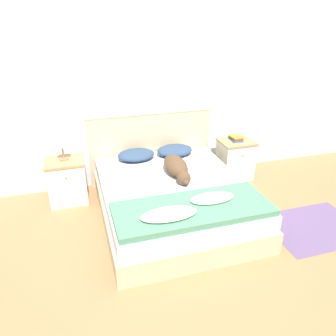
# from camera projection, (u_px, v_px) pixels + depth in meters

# --- Properties ---
(ground_plane) EXTENTS (16.00, 16.00, 0.00)m
(ground_plane) POSITION_uv_depth(u_px,v_px,m) (200.00, 272.00, 3.17)
(ground_plane) COLOR #997047
(wall_back) EXTENTS (9.00, 0.06, 2.55)m
(wall_back) POSITION_uv_depth(u_px,v_px,m) (146.00, 93.00, 4.46)
(wall_back) COLOR silver
(wall_back) RESTS_ON ground_plane
(bed) EXTENTS (1.69, 2.04, 0.46)m
(bed) POSITION_uv_depth(u_px,v_px,m) (173.00, 200.00, 3.96)
(bed) COLOR #C6B28E
(bed) RESTS_ON ground_plane
(headboard) EXTENTS (1.77, 0.06, 1.04)m
(headboard) POSITION_uv_depth(u_px,v_px,m) (151.00, 145.00, 4.73)
(headboard) COLOR #C6B28E
(headboard) RESTS_ON ground_plane
(nightstand_left) EXTENTS (0.49, 0.43, 0.59)m
(nightstand_left) POSITION_uv_depth(u_px,v_px,m) (67.00, 181.00, 4.25)
(nightstand_left) COLOR silver
(nightstand_left) RESTS_ON ground_plane
(nightstand_right) EXTENTS (0.49, 0.43, 0.59)m
(nightstand_right) POSITION_uv_depth(u_px,v_px,m) (235.00, 159.00, 4.88)
(nightstand_right) COLOR silver
(nightstand_right) RESTS_ON ground_plane
(pillow_left) EXTENTS (0.50, 0.36, 0.14)m
(pillow_left) POSITION_uv_depth(u_px,v_px,m) (136.00, 155.00, 4.44)
(pillow_left) COLOR navy
(pillow_left) RESTS_ON bed
(pillow_right) EXTENTS (0.50, 0.36, 0.14)m
(pillow_right) POSITION_uv_depth(u_px,v_px,m) (175.00, 150.00, 4.59)
(pillow_right) COLOR navy
(pillow_right) RESTS_ON bed
(quilt) EXTENTS (1.59, 0.64, 0.12)m
(quilt) POSITION_uv_depth(u_px,v_px,m) (192.00, 209.00, 3.27)
(quilt) COLOR #4C8466
(quilt) RESTS_ON bed
(dog) EXTENTS (0.26, 0.77, 0.21)m
(dog) POSITION_uv_depth(u_px,v_px,m) (177.00, 167.00, 4.02)
(dog) COLOR brown
(dog) RESTS_ON bed
(book_stack) EXTENTS (0.17, 0.23, 0.07)m
(book_stack) POSITION_uv_depth(u_px,v_px,m) (236.00, 138.00, 4.77)
(book_stack) COLOR #285689
(book_stack) RESTS_ON nightstand_right
(table_lamp) EXTENTS (0.18, 0.18, 0.30)m
(table_lamp) POSITION_uv_depth(u_px,v_px,m) (62.00, 143.00, 4.05)
(table_lamp) COLOR #9E7A4C
(table_lamp) RESTS_ON nightstand_left
(rug) EXTENTS (1.09, 0.84, 0.00)m
(rug) POSITION_uv_depth(u_px,v_px,m) (314.00, 227.00, 3.83)
(rug) COLOR #604C75
(rug) RESTS_ON ground_plane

